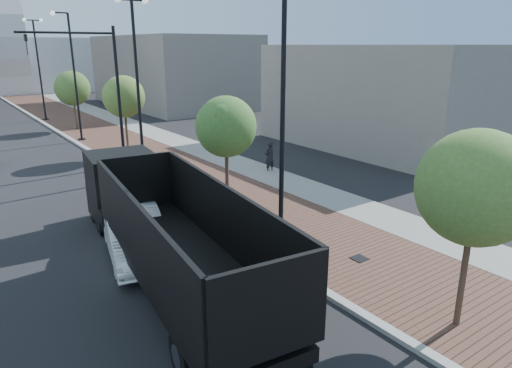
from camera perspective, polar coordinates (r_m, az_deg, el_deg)
sidewalk at (r=43.51m, az=-19.39°, el=6.90°), size 7.00×140.00×0.12m
concrete_strip at (r=44.33m, az=-16.04°, el=7.38°), size 2.40×140.00×0.13m
curb at (r=42.67m, az=-23.89°, el=6.24°), size 0.30×140.00×0.14m
dump_truck at (r=15.84m, az=-13.52°, el=-4.05°), size 4.08×13.54×3.39m
white_sedan at (r=16.28m, az=-15.01°, el=-5.83°), size 2.82×5.33×1.67m
pedestrian at (r=25.84m, az=1.69°, el=3.38°), size 0.71×0.51×1.81m
streetlight_1 at (r=14.65m, az=2.97°, el=6.57°), size 1.44×0.56×9.21m
streetlight_2 at (r=25.06m, az=-14.55°, el=11.52°), size 1.72×0.56×9.28m
streetlight_3 at (r=36.47m, az=-21.82°, el=11.67°), size 1.44×0.56×9.21m
streetlight_4 at (r=48.16m, az=-25.48°, el=12.85°), size 1.72×0.56×9.28m
traffic_mast at (r=27.57m, az=-18.72°, el=11.97°), size 5.09×0.20×8.00m
tree_0 at (r=11.90m, az=25.83°, el=-0.41°), size 2.79×2.79×5.18m
tree_1 at (r=19.47m, az=-3.69°, el=7.16°), size 2.61×2.60×4.98m
tree_2 at (r=30.20m, az=-16.14°, el=10.44°), size 2.63×2.62×5.20m
tree_3 at (r=41.67m, az=-21.93°, el=11.04°), size 2.87×2.87×4.96m
commercial_block_ne at (r=56.88m, az=-10.47°, el=13.74°), size 12.00×22.00×8.00m
commercial_block_e at (r=34.16m, az=15.75°, el=10.53°), size 10.00×16.00×7.00m
utility_cover_1 at (r=15.87m, az=12.80°, el=-9.06°), size 0.50×0.50×0.02m
utility_cover_2 at (r=24.00m, az=-7.07°, el=0.27°), size 0.50×0.50×0.02m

